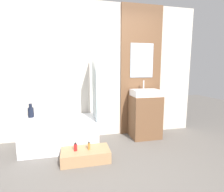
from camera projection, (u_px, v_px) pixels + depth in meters
ground_plane at (113, 183)px, 2.09m from camera, size 12.00×12.00×0.00m
wall_tiled_back at (95, 72)px, 3.41m from camera, size 4.20×0.06×2.60m
wall_wood_accent at (141, 71)px, 3.57m from camera, size 0.86×0.04×2.60m
bathtub at (61, 133)px, 3.04m from camera, size 1.24×0.72×0.50m
glass_shower_screen at (94, 87)px, 3.00m from camera, size 0.01×0.59×1.11m
wooden_step_bench at (86, 155)px, 2.59m from camera, size 0.71×0.36×0.17m
vanity_cabinet at (145, 117)px, 3.47m from camera, size 0.56×0.46×0.83m
sink at (146, 93)px, 3.40m from camera, size 0.53×0.38×0.30m
vase_tall_dark at (31, 112)px, 3.12m from camera, size 0.10×0.10×0.25m
vase_round_light at (39, 114)px, 3.16m from camera, size 0.09×0.09×0.09m
bottle_soap_primary at (76, 147)px, 2.54m from camera, size 0.05×0.05×0.12m
bottle_soap_secondary at (89, 146)px, 2.58m from camera, size 0.04×0.04×0.12m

